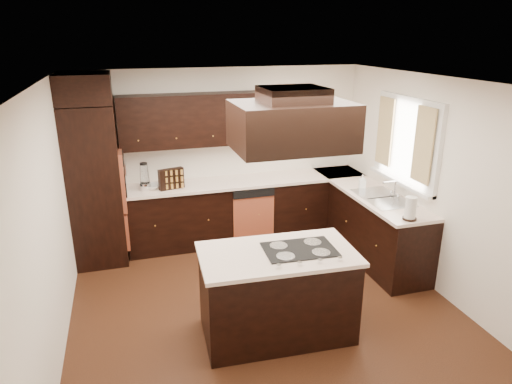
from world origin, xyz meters
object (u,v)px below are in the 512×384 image
island (277,295)px  spice_rack (171,179)px  range_hood (292,126)px  oven_column (95,185)px

island → spice_rack: spice_rack is taller
island → spice_rack: bearing=111.9°
island → range_hood: bearing=1.2°
oven_column → range_hood: range_hood is taller
oven_column → range_hood: 3.13m
island → spice_rack: (-0.77, 2.24, 0.62)m
range_hood → spice_rack: bearing=111.6°
range_hood → island: bearing=178.3°
island → spice_rack: 2.45m
island → range_hood: size_ratio=1.41×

